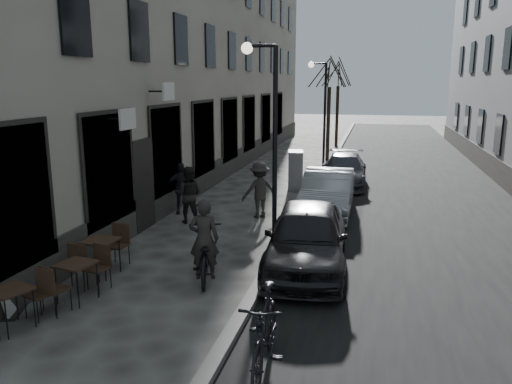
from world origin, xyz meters
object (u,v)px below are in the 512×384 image
at_px(bistro_set_c, 101,254).
at_px(car_near, 307,237).
at_px(sign_board, 7,290).
at_px(moped, 265,333).
at_px(tree_far, 338,74).
at_px(bicycle, 204,254).
at_px(pedestrian_mid, 259,190).
at_px(car_far, 344,170).
at_px(streetlamp_far, 321,104).
at_px(car_mid, 328,193).
at_px(streetlamp_near, 268,124).
at_px(pedestrian_far, 181,188).
at_px(bistro_set_a, 11,305).
at_px(bistro_set_b, 77,278).
at_px(utility_cabinet, 295,170).
at_px(tree_near, 330,72).
at_px(pedestrian_near, 189,195).

bearing_deg(bistro_set_c, car_near, 22.78).
height_order(sign_board, moped, moped).
relative_size(tree_far, bicycle, 2.79).
relative_size(pedestrian_mid, car_far, 0.40).
height_order(bistro_set_c, sign_board, sign_board).
height_order(sign_board, car_near, car_near).
height_order(streetlamp_far, car_far, streetlamp_far).
xyz_separation_m(streetlamp_far, bistro_set_c, (-3.15, -14.69, -2.66)).
distance_m(car_mid, car_far, 4.84).
distance_m(bistro_set_c, car_far, 12.01).
relative_size(streetlamp_near, car_near, 1.15).
relative_size(bistro_set_c, pedestrian_far, 1.00).
distance_m(streetlamp_far, car_near, 13.53).
distance_m(bistro_set_a, pedestrian_mid, 8.45).
bearing_deg(car_near, pedestrian_far, 134.99).
xyz_separation_m(sign_board, car_near, (5.02, 3.50, 0.29)).
distance_m(bistro_set_b, car_mid, 8.63).
height_order(bistro_set_c, bicycle, bicycle).
bearing_deg(moped, bistro_set_a, 173.59).
xyz_separation_m(streetlamp_near, moped, (1.15, -5.52, -2.54)).
bearing_deg(streetlamp_near, utility_cabinet, 93.45).
bearing_deg(pedestrian_mid, car_near, 82.01).
xyz_separation_m(car_mid, moped, (-0.02, -9.13, -0.09)).
xyz_separation_m(bistro_set_c, car_far, (4.53, 11.12, 0.14)).
height_order(sign_board, car_far, car_far).
bearing_deg(car_near, utility_cabinet, 96.35).
distance_m(bistro_set_b, car_far, 13.15).
relative_size(streetlamp_far, bistro_set_b, 3.17).
bearing_deg(car_mid, utility_cabinet, 113.76).
relative_size(car_near, car_far, 1.02).
distance_m(streetlamp_far, tree_far, 9.12).
bearing_deg(bicycle, car_mid, -125.83).
height_order(tree_far, bicycle, tree_far).
relative_size(bistro_set_a, moped, 0.74).
xyz_separation_m(tree_near, car_far, (1.31, -6.56, -4.03)).
distance_m(pedestrian_near, car_near, 4.97).
height_order(streetlamp_far, sign_board, streetlamp_far).
height_order(sign_board, utility_cabinet, utility_cabinet).
xyz_separation_m(bistro_set_b, car_mid, (4.08, 7.60, 0.24)).
bearing_deg(bistro_set_a, car_far, 89.29).
bearing_deg(bistro_set_a, moped, 15.16).
xyz_separation_m(tree_near, car_mid, (1.10, -11.39, -3.95)).
bearing_deg(tree_far, bistro_set_b, -96.79).
distance_m(streetlamp_near, utility_cabinet, 7.61).
xyz_separation_m(streetlamp_far, tree_far, (0.07, 9.00, 1.50)).
bearing_deg(car_far, bistro_set_c, -113.38).
distance_m(sign_board, car_near, 6.13).
bearing_deg(tree_near, moped, -87.00).
bearing_deg(pedestrian_near, bicycle, 111.57).
relative_size(utility_cabinet, moped, 0.74).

